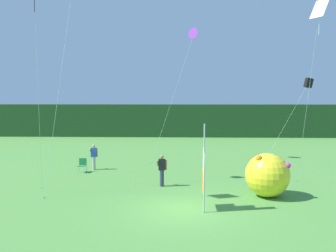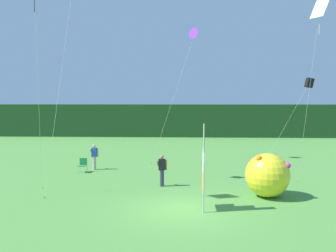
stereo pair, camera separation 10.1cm
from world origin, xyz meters
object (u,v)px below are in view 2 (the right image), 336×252
banner_flag (203,169)px  kite_black_box_0 (309,83)px  person_mid_field (162,170)px  person_near_banner (94,156)px  inflatable_balloon (267,175)px  kite_white_diamond_3 (319,18)px  kite_purple_delta_2 (195,34)px  folding_chair (83,164)px

banner_flag → kite_black_box_0: 12.77m
banner_flag → person_mid_field: size_ratio=2.16×
person_near_banner → inflatable_balloon: inflatable_balloon is taller
person_mid_field → kite_black_box_0: size_ratio=0.28×
person_mid_field → kite_white_diamond_3: 10.84m
banner_flag → kite_purple_delta_2: bearing=90.0°
person_mid_field → inflatable_balloon: 5.49m
folding_chair → kite_purple_delta_2: 12.54m
banner_flag → kite_white_diamond_3: 9.22m
banner_flag → folding_chair: (-7.31, 7.44, -1.26)m
kite_black_box_0 → kite_white_diamond_3: size_ratio=0.65×
kite_purple_delta_2 → person_near_banner: bearing=-150.1°
folding_chair → inflatable_balloon: bearing=-26.6°
kite_black_box_0 → kite_purple_delta_2: bearing=160.5°
kite_purple_delta_2 → person_mid_field: bearing=-103.6°
inflatable_balloon → folding_chair: inflatable_balloon is taller
folding_chair → kite_black_box_0: kite_black_box_0 is taller
person_near_banner → folding_chair: (-0.54, -0.83, -0.39)m
person_mid_field → kite_black_box_0: 12.05m
person_mid_field → kite_black_box_0: bearing=29.6°
kite_white_diamond_3 → banner_flag: bearing=-154.0°
kite_black_box_0 → folding_chair: bearing=-172.3°
kite_black_box_0 → kite_purple_delta_2: kite_purple_delta_2 is taller
person_mid_field → folding_chair: bearing=147.2°
person_near_banner → folding_chair: 1.06m
kite_purple_delta_2 → kite_black_box_0: bearing=-19.5°
banner_flag → kite_white_diamond_3: (5.59, 2.73, 6.80)m
banner_flag → folding_chair: size_ratio=4.16×
kite_black_box_0 → inflatable_balloon: bearing=-121.3°
person_near_banner → inflatable_balloon: bearing=-31.4°
person_near_banner → kite_black_box_0: bearing=4.7°
kite_purple_delta_2 → kite_white_diamond_3: 11.00m
kite_black_box_0 → kite_white_diamond_3: (-2.02, -6.72, 2.81)m
folding_chair → kite_purple_delta_2: bearing=32.8°
folding_chair → person_mid_field: bearing=-32.8°
person_mid_field → inflatable_balloon: bearing=-19.3°
kite_black_box_0 → person_mid_field: bearing=-150.4°
folding_chair → kite_black_box_0: bearing=7.7°
folding_chair → kite_white_diamond_3: bearing=-20.1°
person_near_banner → folding_chair: size_ratio=1.90×
kite_purple_delta_2 → folding_chair: bearing=-147.2°
person_near_banner → person_mid_field: 6.40m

